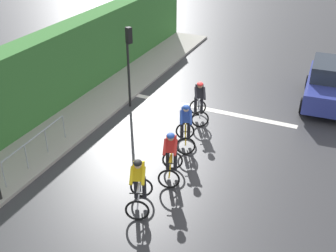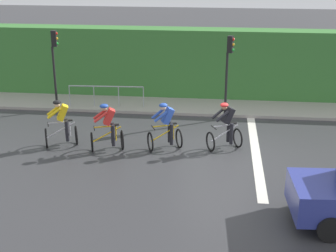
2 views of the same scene
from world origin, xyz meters
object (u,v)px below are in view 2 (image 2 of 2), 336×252
Objects in this scene: cyclist_second at (108,128)px; pedestrian_railing_kerbside at (106,92)px; cyclist_mid at (166,127)px; traffic_light_near_crossing at (228,65)px; traffic_light_far_junction at (55,58)px; cyclist_lead at (62,124)px; cyclist_fourth at (226,127)px.

cyclist_second reaches higher than pedestrian_railing_kerbside.
cyclist_mid is 0.50× the size of traffic_light_near_crossing.
pedestrian_railing_kerbside is at bearing 13.82° from cyclist_second.
cyclist_second is 0.50× the size of traffic_light_near_crossing.
cyclist_mid is 6.39m from traffic_light_far_junction.
traffic_light_near_crossing is at bearing -98.28° from pedestrian_railing_kerbside.
cyclist_lead is 5.60m from cyclist_fourth.
cyclist_lead is 1.00× the size of cyclist_second.
cyclist_fourth is at bearing -81.91° from cyclist_second.
cyclist_fourth is (0.56, -3.93, 0.00)m from cyclist_second.
pedestrian_railing_kerbside is (3.77, 4.99, -0.02)m from cyclist_fourth.
cyclist_mid is at bearing -88.75° from cyclist_lead.
traffic_light_far_junction reaches higher than cyclist_lead.
cyclist_fourth is 6.26m from pedestrian_railing_kerbside.
traffic_light_near_crossing is (3.37, -5.64, 1.43)m from cyclist_lead.
cyclist_fourth is at bearing -86.60° from cyclist_lead.
traffic_light_far_junction is at bearing 98.92° from pedestrian_railing_kerbside.
pedestrian_railing_kerbside is (4.03, 2.99, -0.02)m from cyclist_mid.
pedestrian_railing_kerbside is (4.33, 1.07, -0.02)m from cyclist_second.
cyclist_second and cyclist_fourth have the same top height.
cyclist_lead is 1.00× the size of cyclist_fourth.
cyclist_second is 1.00× the size of cyclist_mid.
cyclist_second is 1.95m from cyclist_mid.
cyclist_fourth reaches higher than pedestrian_railing_kerbside.
traffic_light_near_crossing reaches higher than cyclist_lead.
pedestrian_railing_kerbside is at bearing 52.93° from cyclist_fourth.
traffic_light_near_crossing is (3.04, -0.05, 1.43)m from cyclist_fourth.
cyclist_lead is at bearing 82.29° from cyclist_second.
pedestrian_railing_kerbside is at bearing -8.32° from cyclist_lead.
cyclist_lead is 3.59m from cyclist_mid.
cyclist_mid and cyclist_fourth have the same top height.
pedestrian_railing_kerbside is at bearing 81.72° from traffic_light_near_crossing.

